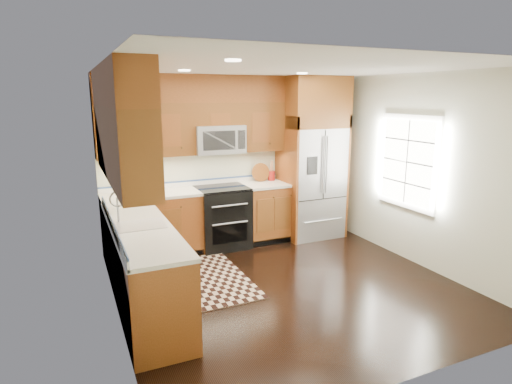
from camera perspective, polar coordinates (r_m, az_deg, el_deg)
name	(u,v)px	position (r m, az deg, el deg)	size (l,w,h in m)	color
ground	(288,286)	(5.44, 4.23, -12.34)	(4.00, 4.00, 0.00)	black
wall_back	(229,160)	(6.82, -3.57, 4.26)	(4.00, 0.02, 2.60)	silver
wall_left	(111,199)	(4.45, -18.79, -0.94)	(0.02, 4.00, 2.60)	silver
wall_right	(419,171)	(6.22, 20.91, 2.63)	(0.02, 4.00, 2.60)	silver
window	(408,162)	(6.33, 19.56, 3.81)	(0.04, 1.10, 1.30)	white
base_cabinets	(171,243)	(5.65, -11.28, -6.63)	(2.85, 3.00, 0.90)	brown
countertop	(178,204)	(5.66, -10.35, -1.61)	(2.86, 3.01, 0.04)	silver
upper_cabinets	(168,118)	(5.55, -11.62, 9.63)	(2.85, 3.00, 1.15)	brown
range	(223,217)	(6.61, -4.49, -3.40)	(0.76, 0.67, 0.95)	black
microwave	(218,139)	(6.51, -5.06, 7.02)	(0.76, 0.40, 0.42)	#B2B2B7
refrigerator	(312,158)	(7.06, 7.46, 4.49)	(0.98, 0.75, 2.60)	#B2B2B7
sink_faucet	(137,220)	(4.78, -15.63, -3.64)	(0.54, 0.44, 0.37)	#B2B2B7
rug	(206,278)	(5.64, -6.75, -11.36)	(1.00, 1.66, 0.01)	black
knife_block	(158,183)	(6.30, -12.99, 1.12)	(0.16, 0.19, 0.32)	tan
utensil_crock	(271,174)	(7.02, 2.06, 2.47)	(0.12, 0.12, 0.32)	maroon
cutting_board	(261,181)	(6.96, 0.62, 1.53)	(0.30, 0.30, 0.02)	brown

